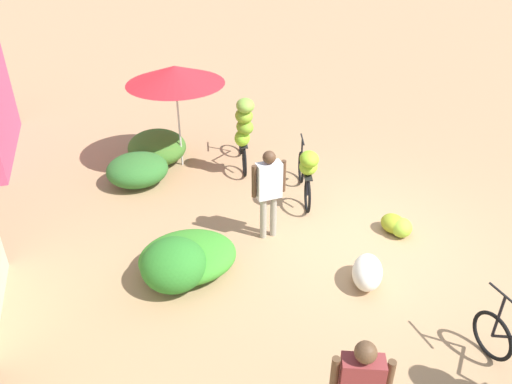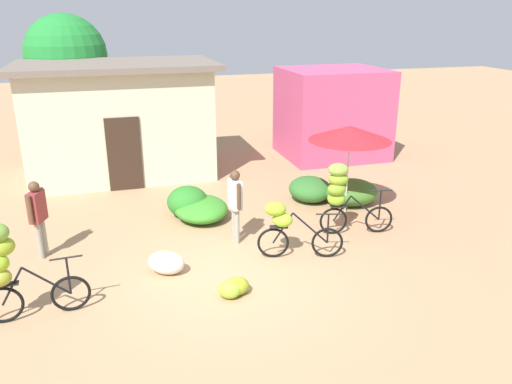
# 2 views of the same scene
# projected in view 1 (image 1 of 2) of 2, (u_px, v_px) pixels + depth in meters

# --- Properties ---
(ground_plane) EXTENTS (60.00, 60.00, 0.00)m
(ground_plane) POSITION_uv_depth(u_px,v_px,m) (360.00, 238.00, 8.42)
(ground_plane) COLOR tan
(hedge_bush_front_left) EXTENTS (0.97, 0.96, 0.74)m
(hedge_bush_front_left) POSITION_uv_depth(u_px,v_px,m) (174.00, 265.00, 7.24)
(hedge_bush_front_left) COLOR #2D7A28
(hedge_bush_front_left) RESTS_ON ground
(hedge_bush_front_right) EXTENTS (1.25, 1.48, 0.50)m
(hedge_bush_front_right) POSITION_uv_depth(u_px,v_px,m) (188.00, 257.00, 7.59)
(hedge_bush_front_right) COLOR #3B8E2A
(hedge_bush_front_right) RESTS_ON ground
(hedge_bush_mid) EXTENTS (1.08, 1.20, 0.61)m
(hedge_bush_mid) POSITION_uv_depth(u_px,v_px,m) (137.00, 170.00, 9.85)
(hedge_bush_mid) COLOR #306F2D
(hedge_bush_mid) RESTS_ON ground
(hedge_bush_by_door) EXTENTS (1.39, 1.23, 0.62)m
(hedge_bush_by_door) POSITION_uv_depth(u_px,v_px,m) (157.00, 147.00, 10.71)
(hedge_bush_by_door) COLOR #3C6F26
(hedge_bush_by_door) RESTS_ON ground
(market_umbrella) EXTENTS (1.94, 1.94, 2.13)m
(market_umbrella) POSITION_uv_depth(u_px,v_px,m) (175.00, 75.00, 9.69)
(market_umbrella) COLOR beige
(market_umbrella) RESTS_ON ground
(bicycle_near_pile) EXTENTS (1.65, 0.62, 1.16)m
(bicycle_near_pile) POSITION_uv_depth(u_px,v_px,m) (307.00, 169.00, 9.02)
(bicycle_near_pile) COLOR black
(bicycle_near_pile) RESTS_ON ground
(bicycle_center_loaded) EXTENTS (1.61, 0.54, 1.63)m
(bicycle_center_loaded) POSITION_uv_depth(u_px,v_px,m) (244.00, 127.00, 9.91)
(bicycle_center_loaded) COLOR black
(bicycle_center_loaded) RESTS_ON ground
(banana_pile_on_ground) EXTENTS (0.67, 0.56, 0.30)m
(banana_pile_on_ground) POSITION_uv_depth(u_px,v_px,m) (397.00, 225.00, 8.48)
(banana_pile_on_ground) COLOR #95C334
(banana_pile_on_ground) RESTS_ON ground
(produce_sack) EXTENTS (0.83, 0.73, 0.44)m
(produce_sack) POSITION_uv_depth(u_px,v_px,m) (367.00, 272.00, 7.33)
(produce_sack) COLOR silver
(produce_sack) RESTS_ON ground
(person_vendor) EXTENTS (0.22, 0.58, 1.59)m
(person_vendor) POSITION_uv_depth(u_px,v_px,m) (269.00, 186.00, 7.99)
(person_vendor) COLOR gray
(person_vendor) RESTS_ON ground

